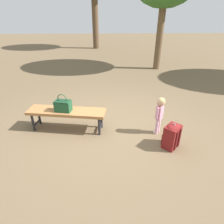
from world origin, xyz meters
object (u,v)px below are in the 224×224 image
object	(u,v)px
backpack_large	(172,135)
park_bench	(67,113)
child_standing	(160,110)
handbag	(63,105)

from	to	relation	value
backpack_large	park_bench	bearing A→B (deg)	161.04
park_bench	backpack_large	bearing A→B (deg)	-18.96
child_standing	backpack_large	xyz separation A→B (m)	(0.13, -0.46, -0.27)
backpack_large	child_standing	bearing A→B (deg)	105.85
park_bench	backpack_large	size ratio (longest dim) A/B	3.22
child_standing	handbag	bearing A→B (deg)	173.90
handbag	child_standing	xyz separation A→B (m)	(1.92, -0.20, -0.05)
park_bench	handbag	bearing A→B (deg)	-151.45
handbag	backpack_large	distance (m)	2.17
park_bench	handbag	size ratio (longest dim) A/B	4.46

